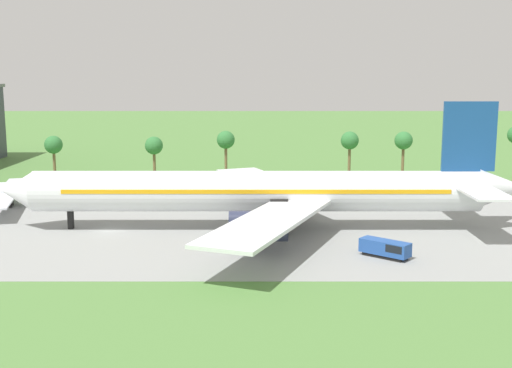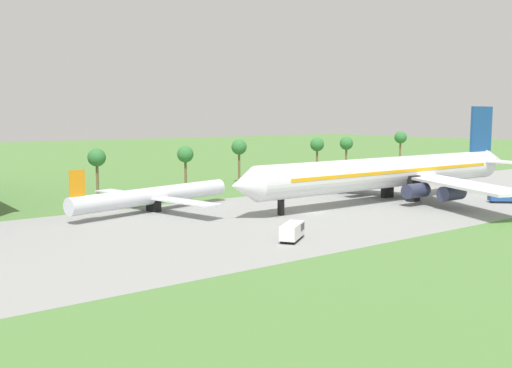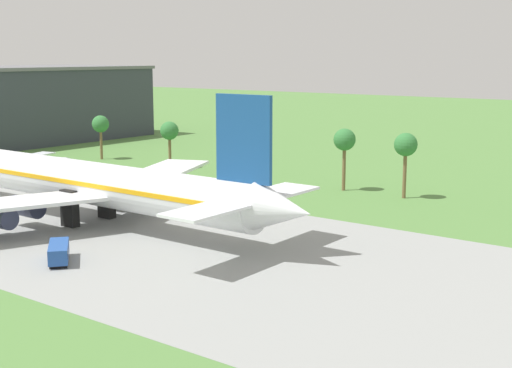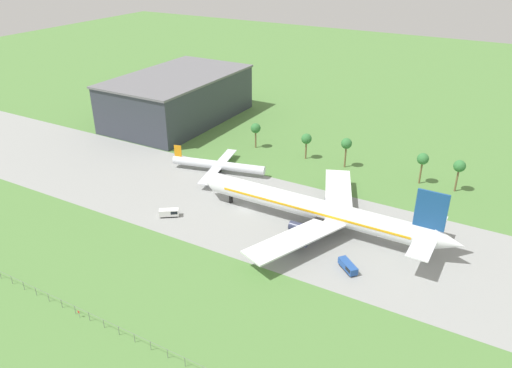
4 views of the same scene
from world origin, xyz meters
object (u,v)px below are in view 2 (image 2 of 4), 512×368
object	(u,v)px
baggage_tug	(507,197)
regional_aircraft	(153,196)
jet_airliner	(396,172)
fuel_truck	(293,231)

from	to	relation	value
baggage_tug	regional_aircraft	bearing A→B (deg)	151.99
regional_aircraft	baggage_tug	size ratio (longest dim) A/B	5.31
jet_airliner	baggage_tug	distance (m)	20.33
regional_aircraft	fuel_truck	size ratio (longest dim) A/B	5.66
jet_airliner	regional_aircraft	distance (m)	45.03
regional_aircraft	jet_airliner	bearing A→B (deg)	-20.00
regional_aircraft	baggage_tug	xyz separation A→B (m)	(55.96, -29.77, -1.50)
jet_airliner	regional_aircraft	xyz separation A→B (m)	(-42.24, 15.37, -2.69)
baggage_tug	fuel_truck	xyz separation A→B (m)	(-51.73, -0.77, 0.08)
jet_airliner	fuel_truck	size ratio (longest dim) A/B	13.29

